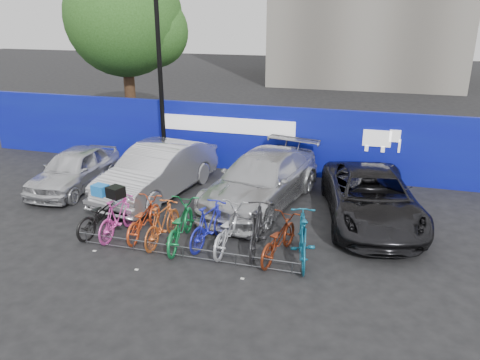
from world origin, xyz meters
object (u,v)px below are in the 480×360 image
at_px(bike_3, 163,223).
at_px(bike_9, 303,238).
at_px(car_2, 262,180).
at_px(bike_7, 257,229).
at_px(car_3, 371,197).
at_px(bike_2, 143,218).
at_px(bike_rack, 183,252).
at_px(lamppost, 160,78).
at_px(bike_6, 228,228).
at_px(car_0, 74,169).
at_px(bike_4, 180,225).
at_px(tree, 129,20).
at_px(bike_5, 209,224).
at_px(bike_0, 103,213).
at_px(bike_8, 278,238).
at_px(bike_1, 118,216).
at_px(car_1, 158,171).

distance_m(bike_3, bike_9, 3.50).
relative_size(car_2, bike_7, 2.68).
height_order(car_3, bike_2, car_3).
bearing_deg(bike_rack, car_3, 38.88).
height_order(lamppost, bike_6, lamppost).
bearing_deg(car_0, car_3, -1.62).
distance_m(bike_2, bike_6, 2.30).
distance_m(bike_rack, bike_4, 0.79).
xyz_separation_m(bike_3, bike_6, (1.66, 0.18, -0.00)).
height_order(tree, bike_9, tree).
bearing_deg(bike_5, bike_0, 12.60).
bearing_deg(bike_8, bike_9, -170.49).
distance_m(bike_6, bike_7, 0.71).
bearing_deg(lamppost, car_3, -19.76).
xyz_separation_m(bike_2, bike_6, (2.30, -0.04, 0.04)).
distance_m(tree, bike_3, 12.56).
relative_size(tree, bike_3, 4.45).
distance_m(bike_0, bike_6, 3.43).
bearing_deg(car_3, bike_1, -167.63).
bearing_deg(bike_9, bike_5, -15.85).
distance_m(bike_5, bike_8, 1.77).
distance_m(car_0, car_2, 6.16).
bearing_deg(bike_5, bike_rack, 76.31).
relative_size(bike_0, bike_1, 1.11).
distance_m(tree, bike_5, 12.98).
relative_size(car_2, bike_8, 2.81).
height_order(bike_1, bike_7, bike_7).
bearing_deg(car_3, bike_4, -159.79).
height_order(bike_3, bike_9, bike_9).
height_order(bike_rack, bike_3, bike_3).
xyz_separation_m(car_3, bike_6, (-3.28, -2.58, -0.18)).
bearing_deg(lamppost, bike_rack, -61.93).
xyz_separation_m(lamppost, bike_4, (2.88, -5.39, -2.73)).
relative_size(bike_6, bike_8, 1.06).
bearing_deg(lamppost, car_0, -125.77).
xyz_separation_m(bike_2, bike_5, (1.80, -0.00, 0.07)).
height_order(car_3, bike_5, car_3).
relative_size(bike_4, bike_5, 1.12).
xyz_separation_m(bike_5, bike_8, (1.77, -0.17, -0.06)).
bearing_deg(car_2, bike_2, -117.46).
distance_m(car_0, bike_3, 5.14).
bearing_deg(car_0, bike_rack, -34.64).
height_order(car_0, bike_0, car_0).
bearing_deg(car_0, bike_3, -33.74).
xyz_separation_m(car_3, bike_4, (-4.48, -2.74, -0.16)).
bearing_deg(tree, car_3, -33.73).
xyz_separation_m(bike_4, bike_5, (0.70, 0.21, 0.01)).
distance_m(car_1, bike_3, 3.28).
relative_size(car_0, car_2, 0.74).
height_order(car_1, bike_8, car_1).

